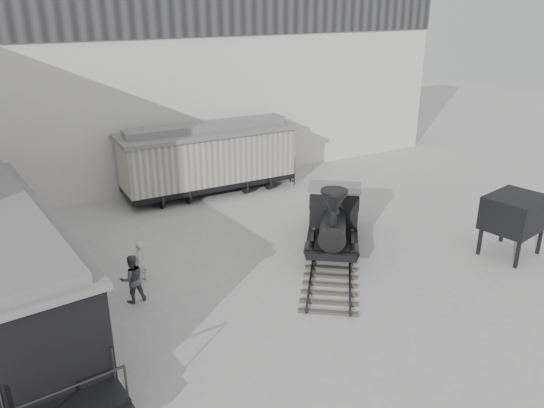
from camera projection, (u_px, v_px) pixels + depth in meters
ground at (338, 294)px, 18.89m from camera, size 90.00×90.00×0.00m
north_wall at (179, 83)px, 29.02m from camera, size 34.00×2.51×11.00m
locomotive at (333, 221)px, 22.02m from camera, size 7.24×8.60×3.28m
boxcar at (209, 157)px, 28.11m from camera, size 9.45×3.12×3.85m
passenger_coach at (8, 264)px, 16.80m from camera, size 4.08×13.66×3.60m
visitor_a at (140, 262)px, 19.47m from camera, size 0.71×0.67×1.63m
visitor_b at (132, 279)px, 18.17m from camera, size 0.86×0.67×1.75m
coal_hopper at (514, 217)px, 21.32m from camera, size 2.63×2.30×2.53m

